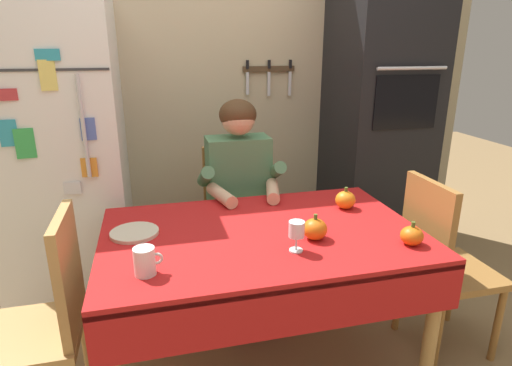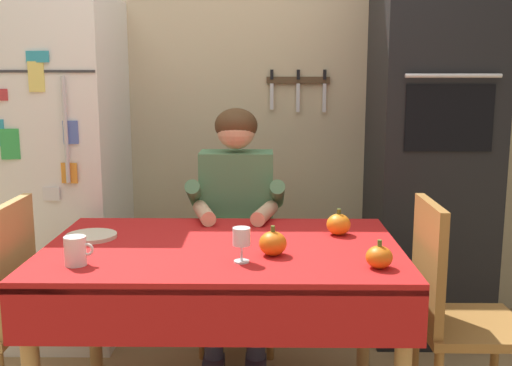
# 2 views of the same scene
# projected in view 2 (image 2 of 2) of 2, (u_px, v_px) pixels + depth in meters

# --- Properties ---
(back_wall_assembly) EXTENTS (3.70, 0.13, 2.60)m
(back_wall_assembly) POSITION_uv_depth(u_px,v_px,m) (244.00, 93.00, 3.54)
(back_wall_assembly) COLOR #BCAD89
(back_wall_assembly) RESTS_ON ground
(refrigerator) EXTENTS (0.68, 0.71, 1.80)m
(refrigerator) POSITION_uv_depth(u_px,v_px,m) (55.00, 171.00, 3.24)
(refrigerator) COLOR white
(refrigerator) RESTS_ON ground
(wall_oven) EXTENTS (0.60, 0.64, 2.10)m
(wall_oven) POSITION_uv_depth(u_px,v_px,m) (431.00, 142.00, 3.23)
(wall_oven) COLOR black
(wall_oven) RESTS_ON ground
(dining_table) EXTENTS (1.40, 0.90, 0.74)m
(dining_table) POSITION_uv_depth(u_px,v_px,m) (222.00, 267.00, 2.41)
(dining_table) COLOR tan
(dining_table) RESTS_ON ground
(chair_behind_person) EXTENTS (0.40, 0.40, 0.93)m
(chair_behind_person) POSITION_uv_depth(u_px,v_px,m) (238.00, 246.00, 3.21)
(chair_behind_person) COLOR #9E6B33
(chair_behind_person) RESTS_ON ground
(seated_person) EXTENTS (0.47, 0.55, 1.25)m
(seated_person) POSITION_uv_depth(u_px,v_px,m) (236.00, 213.00, 2.99)
(seated_person) COLOR #38384C
(seated_person) RESTS_ON ground
(chair_right_side) EXTENTS (0.40, 0.40, 0.93)m
(chair_right_side) POSITION_uv_depth(u_px,v_px,m) (452.00, 307.00, 2.38)
(chair_right_side) COLOR #9E6B33
(chair_right_side) RESTS_ON ground
(coffee_mug) EXTENTS (0.11, 0.08, 0.10)m
(coffee_mug) POSITION_uv_depth(u_px,v_px,m) (76.00, 251.00, 2.16)
(coffee_mug) COLOR white
(coffee_mug) RESTS_ON dining_table
(wine_glass) EXTENTS (0.06, 0.06, 0.13)m
(wine_glass) POSITION_uv_depth(u_px,v_px,m) (242.00, 238.00, 2.18)
(wine_glass) COLOR white
(wine_glass) RESTS_ON dining_table
(pumpkin_large) EXTENTS (0.10, 0.10, 0.11)m
(pumpkin_large) POSITION_uv_depth(u_px,v_px,m) (338.00, 224.00, 2.56)
(pumpkin_large) COLOR orange
(pumpkin_large) RESTS_ON dining_table
(pumpkin_medium) EXTENTS (0.10, 0.10, 0.11)m
(pumpkin_medium) POSITION_uv_depth(u_px,v_px,m) (273.00, 243.00, 2.27)
(pumpkin_medium) COLOR orange
(pumpkin_medium) RESTS_ON dining_table
(pumpkin_small) EXTENTS (0.09, 0.09, 0.10)m
(pumpkin_small) POSITION_uv_depth(u_px,v_px,m) (379.00, 257.00, 2.13)
(pumpkin_small) COLOR orange
(pumpkin_small) RESTS_ON dining_table
(serving_tray) EXTENTS (0.21, 0.21, 0.02)m
(serving_tray) POSITION_uv_depth(u_px,v_px,m) (91.00, 236.00, 2.52)
(serving_tray) COLOR beige
(serving_tray) RESTS_ON dining_table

